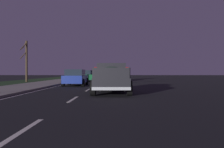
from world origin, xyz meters
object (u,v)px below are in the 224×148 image
at_px(sedan_blue, 76,77).
at_px(sedan_silver, 114,76).
at_px(bare_tree_far, 26,60).
at_px(pickup_truck, 111,77).
at_px(sedan_green, 87,76).

height_order(sedan_blue, sedan_silver, same).
bearing_deg(sedan_blue, bare_tree_far, 43.95).
relative_size(sedan_blue, bare_tree_far, 0.81).
height_order(pickup_truck, sedan_silver, pickup_truck).
distance_m(pickup_truck, sedan_green, 17.64).
xyz_separation_m(pickup_truck, sedan_green, (17.25, 3.70, -0.20)).
xyz_separation_m(sedan_blue, bare_tree_far, (8.25, 7.96, 2.07)).
relative_size(sedan_green, sedan_silver, 1.00).
bearing_deg(pickup_truck, bare_tree_far, 36.04).
distance_m(pickup_truck, sedan_silver, 18.47).
bearing_deg(sedan_blue, pickup_truck, -154.80).
bearing_deg(bare_tree_far, sedan_silver, -77.17).
xyz_separation_m(sedan_green, sedan_blue, (-9.66, -0.13, 0.00)).
relative_size(pickup_truck, sedan_green, 1.23).
height_order(pickup_truck, bare_tree_far, bare_tree_far).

